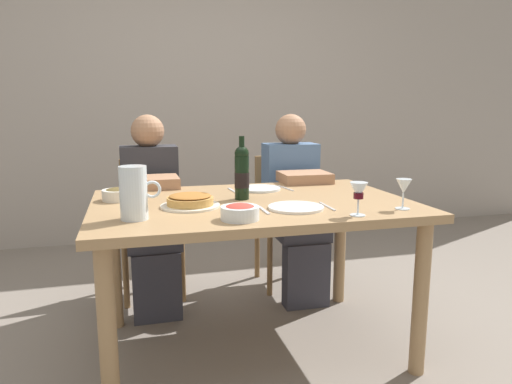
{
  "coord_description": "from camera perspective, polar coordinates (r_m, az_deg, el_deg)",
  "views": [
    {
      "loc": [
        -0.55,
        -2.13,
        1.21
      ],
      "look_at": [
        0.03,
        0.05,
        0.79
      ],
      "focal_mm": 32.8,
      "sensor_mm": 36.0,
      "label": 1
    }
  ],
  "objects": [
    {
      "name": "chair_left",
      "position": [
        3.13,
        -12.77,
        -3.02
      ],
      "size": [
        0.41,
        0.41,
        0.87
      ],
      "rotation": [
        0.0,
        0.0,
        3.15
      ],
      "color": "olive",
      "rests_on": "ground"
    },
    {
      "name": "diner_right",
      "position": [
        2.99,
        4.82,
        -1.04
      ],
      "size": [
        0.34,
        0.51,
        1.16
      ],
      "rotation": [
        0.0,
        0.0,
        3.12
      ],
      "color": "#4C6B93",
      "rests_on": "ground"
    },
    {
      "name": "dining_table",
      "position": [
        2.27,
        -0.46,
        -3.38
      ],
      "size": [
        1.5,
        1.0,
        0.76
      ],
      "color": "#9E7A51",
      "rests_on": "ground"
    },
    {
      "name": "diner_left",
      "position": [
        2.87,
        -12.61,
        -1.76
      ],
      "size": [
        0.34,
        0.5,
        1.16
      ],
      "rotation": [
        0.0,
        0.0,
        3.15
      ],
      "color": "#2D2D33",
      "rests_on": "ground"
    },
    {
      "name": "knife_left_setting",
      "position": [
        2.59,
        3.65,
        0.48
      ],
      "size": [
        0.03,
        0.18,
        0.0
      ],
      "primitive_type": "cube",
      "rotation": [
        0.0,
        0.0,
        1.71
      ],
      "color": "silver",
      "rests_on": "dining_table"
    },
    {
      "name": "wine_glass_right_diner",
      "position": [
        1.97,
        12.4,
        -0.04
      ],
      "size": [
        0.07,
        0.07,
        0.14
      ],
      "color": "silver",
      "rests_on": "dining_table"
    },
    {
      "name": "baked_tart",
      "position": [
        2.13,
        -8.03,
        -1.08
      ],
      "size": [
        0.27,
        0.27,
        0.06
      ],
      "color": "silver",
      "rests_on": "dining_table"
    },
    {
      "name": "dinner_plate_right_setting",
      "position": [
        2.08,
        4.91,
        -1.88
      ],
      "size": [
        0.25,
        0.25,
        0.01
      ],
      "primitive_type": "cylinder",
      "color": "white",
      "rests_on": "dining_table"
    },
    {
      "name": "chair_right",
      "position": [
        3.24,
        3.44,
        -2.31
      ],
      "size": [
        0.41,
        0.41,
        0.87
      ],
      "rotation": [
        0.0,
        0.0,
        3.12
      ],
      "color": "olive",
      "rests_on": "ground"
    },
    {
      "name": "water_pitcher",
      "position": [
        1.93,
        -14.66,
        -0.48
      ],
      "size": [
        0.16,
        0.11,
        0.22
      ],
      "color": "silver",
      "rests_on": "dining_table"
    },
    {
      "name": "olive_bowl",
      "position": [
        2.35,
        -16.51,
        -0.2
      ],
      "size": [
        0.15,
        0.15,
        0.06
      ],
      "color": "silver",
      "rests_on": "dining_table"
    },
    {
      "name": "fork_left_setting",
      "position": [
        2.51,
        -2.85,
        0.18
      ],
      "size": [
        0.02,
        0.16,
        0.0
      ],
      "primitive_type": "cube",
      "rotation": [
        0.0,
        0.0,
        1.64
      ],
      "color": "silver",
      "rests_on": "dining_table"
    },
    {
      "name": "back_wall",
      "position": [
        4.36,
        -7.93,
        12.83
      ],
      "size": [
        8.0,
        0.1,
        2.8
      ],
      "primitive_type": "cube",
      "color": "#A3998E",
      "rests_on": "ground"
    },
    {
      "name": "spoon_right_setting",
      "position": [
        2.04,
        0.93,
        -2.22
      ],
      "size": [
        0.01,
        0.16,
        0.0
      ],
      "primitive_type": "cube",
      "rotation": [
        0.0,
        0.0,
        1.57
      ],
      "color": "silver",
      "rests_on": "dining_table"
    },
    {
      "name": "knife_right_setting",
      "position": [
        2.14,
        8.69,
        -1.73
      ],
      "size": [
        0.01,
        0.18,
        0.0
      ],
      "primitive_type": "cube",
      "rotation": [
        0.0,
        0.0,
        1.54
      ],
      "color": "silver",
      "rests_on": "dining_table"
    },
    {
      "name": "wine_bottle",
      "position": [
        2.27,
        -1.74,
        2.37
      ],
      "size": [
        0.07,
        0.07,
        0.31
      ],
      "color": "black",
      "rests_on": "dining_table"
    },
    {
      "name": "salad_bowl",
      "position": [
        1.87,
        -1.97,
        -2.4
      ],
      "size": [
        0.16,
        0.16,
        0.07
      ],
      "color": "silver",
      "rests_on": "dining_table"
    },
    {
      "name": "wine_glass_left_diner",
      "position": [
        2.15,
        17.56,
        0.52
      ],
      "size": [
        0.07,
        0.07,
        0.13
      ],
      "color": "silver",
      "rests_on": "dining_table"
    },
    {
      "name": "dinner_plate_left_setting",
      "position": [
        2.55,
        0.45,
        0.41
      ],
      "size": [
        0.23,
        0.23,
        0.01
      ],
      "primitive_type": "cylinder",
      "color": "silver",
      "rests_on": "dining_table"
    },
    {
      "name": "ground_plane",
      "position": [
        2.51,
        -0.43,
        -18.34
      ],
      "size": [
        8.0,
        8.0,
        0.0
      ],
      "primitive_type": "plane",
      "color": "slate"
    }
  ]
}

